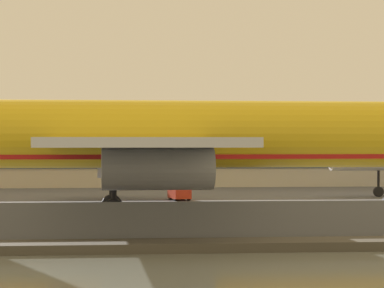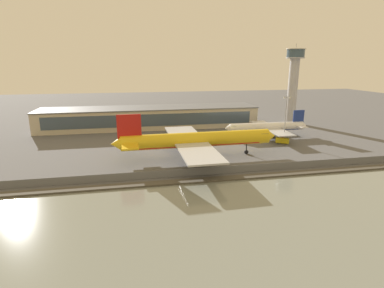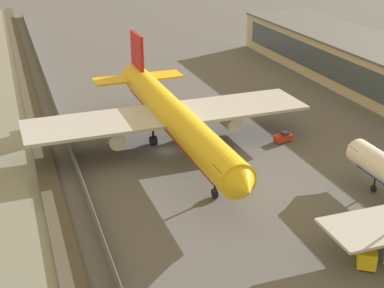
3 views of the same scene
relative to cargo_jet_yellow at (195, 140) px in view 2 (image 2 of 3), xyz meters
name	(u,v)px [view 2 (image 2 of 3)]	position (x,y,z in m)	size (l,w,h in m)	color
ground_plane	(198,158)	(0.86, -1.24, -6.06)	(500.00, 500.00, 0.00)	#565659
shoreline_seawall	(213,179)	(0.86, -21.74, -5.81)	(320.00, 3.00, 0.50)	#474238
perimeter_fence	(209,171)	(0.86, -17.24, -4.93)	(280.00, 0.10, 2.26)	slate
cargo_jet_yellow	(195,140)	(0.00, 0.00, 0.00)	(57.80, 49.70, 15.89)	yellow
passenger_jet_white	(268,127)	(37.41, 22.94, -1.61)	(38.21, 32.39, 11.67)	white
baggage_tug	(195,141)	(4.01, 19.54, -5.26)	(2.14, 3.43, 1.80)	red
ops_van	(283,140)	(38.92, 11.58, -4.78)	(5.49, 4.63, 2.48)	yellow
control_tower	(293,79)	(63.82, 51.51, 17.31)	(9.96, 9.96, 41.35)	#ADADB2
terminal_building	(150,117)	(-12.07, 54.52, -0.97)	(108.25, 20.38, 10.17)	#BCB299
apron_light_mast_apron_west	(286,117)	(40.21, 13.26, 4.62)	(3.20, 0.40, 18.86)	#93969B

